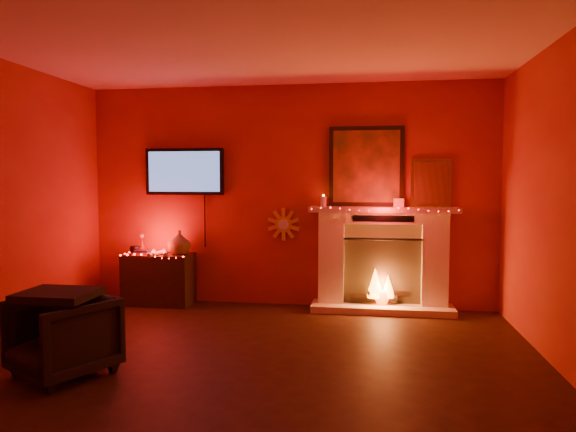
{
  "coord_description": "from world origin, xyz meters",
  "views": [
    {
      "loc": [
        0.95,
        -3.72,
        1.54
      ],
      "look_at": [
        0.13,
        1.7,
        1.16
      ],
      "focal_mm": 32.0,
      "sensor_mm": 36.0,
      "label": 1
    }
  ],
  "objects_px": {
    "fireplace": "(382,249)",
    "sunburst_clock": "(283,224)",
    "armchair": "(63,336)",
    "tv": "(185,172)",
    "console_table": "(160,275)"
  },
  "relations": [
    {
      "from": "fireplace",
      "to": "armchair",
      "type": "relative_size",
      "value": 3.16
    },
    {
      "from": "fireplace",
      "to": "tv",
      "type": "relative_size",
      "value": 1.76
    },
    {
      "from": "fireplace",
      "to": "console_table",
      "type": "relative_size",
      "value": 2.36
    },
    {
      "from": "fireplace",
      "to": "sunburst_clock",
      "type": "distance_m",
      "value": 1.23
    },
    {
      "from": "tv",
      "to": "console_table",
      "type": "relative_size",
      "value": 1.34
    },
    {
      "from": "sunburst_clock",
      "to": "fireplace",
      "type": "bearing_deg",
      "value": -4.37
    },
    {
      "from": "sunburst_clock",
      "to": "console_table",
      "type": "relative_size",
      "value": 0.43
    },
    {
      "from": "sunburst_clock",
      "to": "armchair",
      "type": "distance_m",
      "value": 2.97
    },
    {
      "from": "console_table",
      "to": "armchair",
      "type": "distance_m",
      "value": 2.34
    },
    {
      "from": "fireplace",
      "to": "console_table",
      "type": "distance_m",
      "value": 2.73
    },
    {
      "from": "fireplace",
      "to": "armchair",
      "type": "distance_m",
      "value": 3.56
    },
    {
      "from": "sunburst_clock",
      "to": "armchair",
      "type": "height_order",
      "value": "sunburst_clock"
    },
    {
      "from": "console_table",
      "to": "sunburst_clock",
      "type": "bearing_deg",
      "value": 8.24
    },
    {
      "from": "console_table",
      "to": "armchair",
      "type": "height_order",
      "value": "console_table"
    },
    {
      "from": "fireplace",
      "to": "tv",
      "type": "height_order",
      "value": "fireplace"
    }
  ]
}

